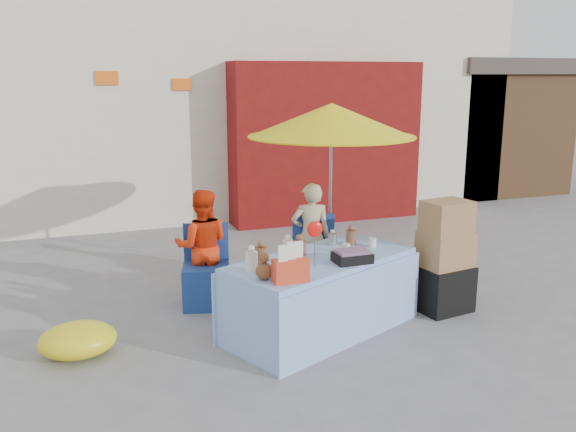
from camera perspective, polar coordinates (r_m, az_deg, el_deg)
name	(u,v)px	position (r m, az deg, el deg)	size (l,w,h in m)	color
ground	(287,334)	(5.90, -0.10, -10.95)	(80.00, 80.00, 0.00)	slate
backdrop	(183,38)	(12.81, -9.76, 16.09)	(14.00, 8.00, 7.80)	silver
market_table	(321,294)	(5.83, 3.06, -7.27)	(2.10, 1.58, 1.15)	#88ACDA
chair_left	(206,282)	(6.55, -7.64, -6.15)	(0.58, 0.58, 0.85)	navy
chair_right	(315,270)	(6.90, 2.58, -5.03)	(0.58, 0.58, 0.85)	navy
vendor_orange	(202,246)	(6.57, -8.02, -2.82)	(0.60, 0.47, 1.23)	red
vendor_beige	(311,236)	(6.92, 2.15, -1.89)	(0.45, 0.29, 1.23)	#C3B58A
umbrella	(332,121)	(6.96, 4.10, 8.87)	(1.90, 1.90, 2.09)	gray
box_stack	(445,261)	(6.47, 14.44, -4.06)	(0.59, 0.50, 1.17)	black
tarp_bundle	(78,340)	(5.71, -19.08, -10.91)	(0.67, 0.54, 0.30)	yellow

